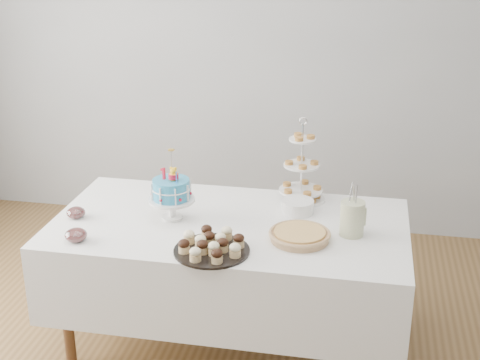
% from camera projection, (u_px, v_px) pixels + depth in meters
% --- Properties ---
extents(walls, '(5.04, 4.04, 2.70)m').
position_uv_depth(walls, '(215.00, 136.00, 3.14)').
color(walls, gray).
rests_on(walls, floor).
extents(table, '(1.92, 1.02, 0.77)m').
position_uv_depth(table, '(229.00, 259.00, 3.71)').
color(table, silver).
rests_on(table, floor).
extents(birthday_cake, '(0.25, 0.25, 0.39)m').
position_uv_depth(birthday_cake, '(172.00, 201.00, 3.63)').
color(birthday_cake, white).
rests_on(birthday_cake, table).
extents(cupcake_tray, '(0.38, 0.38, 0.09)m').
position_uv_depth(cupcake_tray, '(212.00, 244.00, 3.28)').
color(cupcake_tray, black).
rests_on(cupcake_tray, table).
extents(pie, '(0.32, 0.32, 0.05)m').
position_uv_depth(pie, '(300.00, 235.00, 3.41)').
color(pie, tan).
rests_on(pie, table).
extents(tiered_stand, '(0.26, 0.26, 0.50)m').
position_uv_depth(tiered_stand, '(302.00, 166.00, 3.85)').
color(tiered_stand, silver).
rests_on(tiered_stand, table).
extents(plate_stack, '(0.18, 0.18, 0.07)m').
position_uv_depth(plate_stack, '(297.00, 206.00, 3.74)').
color(plate_stack, white).
rests_on(plate_stack, table).
extents(pastry_plate, '(0.22, 0.22, 0.03)m').
position_uv_depth(pastry_plate, '(307.00, 198.00, 3.91)').
color(pastry_plate, white).
rests_on(pastry_plate, table).
extents(jam_bowl_a, '(0.11, 0.11, 0.07)m').
position_uv_depth(jam_bowl_a, '(76.00, 235.00, 3.40)').
color(jam_bowl_a, silver).
rests_on(jam_bowl_a, table).
extents(jam_bowl_b, '(0.10, 0.10, 0.06)m').
position_uv_depth(jam_bowl_b, '(76.00, 213.00, 3.67)').
color(jam_bowl_b, silver).
rests_on(jam_bowl_b, table).
extents(utensil_pitcher, '(0.14, 0.13, 0.28)m').
position_uv_depth(utensil_pitcher, '(352.00, 217.00, 3.44)').
color(utensil_pitcher, beige).
rests_on(utensil_pitcher, table).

